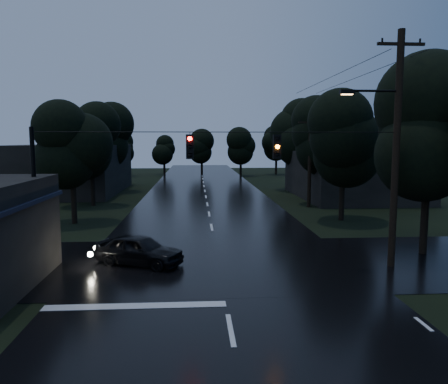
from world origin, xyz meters
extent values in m
cube|color=black|center=(0.00, 30.00, 0.00)|extent=(12.00, 120.00, 0.02)
cube|color=black|center=(0.00, 12.00, 0.00)|extent=(60.00, 9.00, 0.02)
cube|color=black|center=(-7.00, 9.00, 3.20)|extent=(0.30, 7.00, 0.15)
cylinder|color=black|center=(-7.20, 12.00, 1.50)|extent=(0.10, 0.10, 3.00)
cube|color=#FFB866|center=(-7.05, 7.50, 2.50)|extent=(0.06, 1.60, 0.50)
cube|color=#FFB866|center=(-7.05, 10.20, 2.50)|extent=(0.06, 1.20, 0.50)
cube|color=black|center=(14.00, 34.00, 2.20)|extent=(10.00, 14.00, 4.40)
cube|color=black|center=(-14.00, 40.00, 2.50)|extent=(10.00, 16.00, 5.00)
cylinder|color=black|center=(7.50, 11.00, 5.00)|extent=(0.30, 0.30, 10.00)
cube|color=black|center=(7.50, 11.00, 9.40)|extent=(2.00, 0.12, 0.12)
cylinder|color=black|center=(6.40, 11.00, 7.50)|extent=(2.20, 0.10, 0.10)
cube|color=black|center=(5.30, 11.00, 7.45)|extent=(0.60, 0.25, 0.18)
cube|color=#FFB266|center=(5.30, 11.00, 7.35)|extent=(0.45, 0.18, 0.03)
cylinder|color=black|center=(8.30, 28.00, 3.75)|extent=(0.30, 0.30, 7.50)
cube|color=black|center=(8.30, 28.00, 6.90)|extent=(2.00, 0.12, 0.12)
cylinder|color=black|center=(-7.50, 11.00, 3.00)|extent=(0.18, 0.18, 6.00)
cylinder|color=black|center=(0.00, 11.00, 5.80)|extent=(15.00, 0.03, 0.03)
cube|color=black|center=(-1.20, 11.00, 5.20)|extent=(0.32, 0.25, 1.00)
sphere|color=#FF0C07|center=(-1.20, 10.85, 5.20)|extent=(0.18, 0.18, 0.18)
cube|color=black|center=(2.40, 11.00, 5.20)|extent=(0.32, 0.25, 1.00)
sphere|color=orange|center=(2.40, 10.85, 5.20)|extent=(0.18, 0.18, 0.18)
cylinder|color=black|center=(10.00, 13.00, 1.40)|extent=(0.36, 0.36, 2.80)
sphere|color=black|center=(10.00, 13.00, 4.80)|extent=(4.48, 4.48, 4.48)
sphere|color=black|center=(10.00, 13.00, 6.00)|extent=(4.48, 4.48, 4.48)
sphere|color=black|center=(10.00, 13.00, 7.20)|extent=(4.48, 4.48, 4.48)
cylinder|color=black|center=(-9.00, 22.00, 1.22)|extent=(0.36, 0.36, 2.45)
sphere|color=black|center=(-9.00, 22.00, 4.20)|extent=(3.92, 3.92, 3.92)
sphere|color=black|center=(-9.00, 22.00, 5.25)|extent=(3.92, 3.92, 3.92)
sphere|color=black|center=(-9.00, 22.00, 6.30)|extent=(3.92, 3.92, 3.92)
cylinder|color=black|center=(-9.60, 30.00, 1.31)|extent=(0.36, 0.36, 2.62)
sphere|color=black|center=(-9.60, 30.00, 4.50)|extent=(4.20, 4.20, 4.20)
sphere|color=black|center=(-9.60, 30.00, 5.62)|extent=(4.20, 4.20, 4.20)
sphere|color=black|center=(-9.60, 30.00, 6.75)|extent=(4.20, 4.20, 4.20)
cylinder|color=black|center=(-10.20, 40.00, 1.40)|extent=(0.36, 0.36, 2.80)
sphere|color=black|center=(-10.20, 40.00, 4.80)|extent=(4.48, 4.48, 4.48)
sphere|color=black|center=(-10.20, 40.00, 6.00)|extent=(4.48, 4.48, 4.48)
sphere|color=black|center=(-10.20, 40.00, 7.20)|extent=(4.48, 4.48, 4.48)
cylinder|color=black|center=(9.00, 22.00, 1.31)|extent=(0.36, 0.36, 2.62)
sphere|color=black|center=(9.00, 22.00, 4.50)|extent=(4.20, 4.20, 4.20)
sphere|color=black|center=(9.00, 22.00, 5.62)|extent=(4.20, 4.20, 4.20)
sphere|color=black|center=(9.00, 22.00, 6.75)|extent=(4.20, 4.20, 4.20)
cylinder|color=black|center=(9.60, 30.00, 1.40)|extent=(0.36, 0.36, 2.80)
sphere|color=black|center=(9.60, 30.00, 4.80)|extent=(4.48, 4.48, 4.48)
sphere|color=black|center=(9.60, 30.00, 6.00)|extent=(4.48, 4.48, 4.48)
sphere|color=black|center=(9.60, 30.00, 7.20)|extent=(4.48, 4.48, 4.48)
cylinder|color=black|center=(10.20, 40.00, 1.49)|extent=(0.36, 0.36, 2.97)
sphere|color=black|center=(10.20, 40.00, 5.10)|extent=(4.76, 4.76, 4.76)
sphere|color=black|center=(10.20, 40.00, 6.38)|extent=(4.76, 4.76, 4.76)
sphere|color=black|center=(10.20, 40.00, 7.65)|extent=(4.76, 4.76, 4.76)
imported|color=black|center=(-3.48, 11.95, 0.67)|extent=(4.26, 3.07, 1.35)
camera|label=1|loc=(-0.97, -7.01, 5.46)|focal=35.00mm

